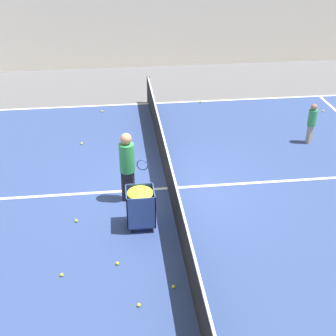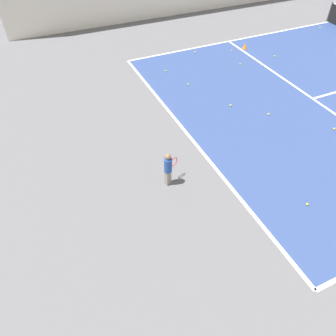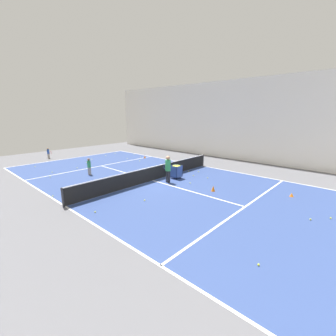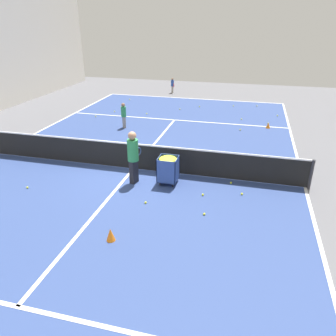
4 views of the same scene
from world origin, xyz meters
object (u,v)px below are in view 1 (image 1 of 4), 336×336
at_px(tennis_net, 168,171).
at_px(child_midcourt, 312,121).
at_px(ball_cart, 140,201).
at_px(coach_at_net, 127,163).

distance_m(tennis_net, child_midcourt, 5.10).
height_order(tennis_net, ball_cart, tennis_net).
distance_m(tennis_net, ball_cart, 1.73).
bearing_deg(tennis_net, child_midcourt, -64.96).
xyz_separation_m(coach_at_net, child_midcourt, (2.56, -5.64, -0.31)).
distance_m(child_midcourt, ball_cart, 6.55).
bearing_deg(coach_at_net, tennis_net, 39.73).
bearing_deg(child_midcourt, coach_at_net, -12.65).
height_order(child_midcourt, ball_cart, child_midcourt).
bearing_deg(coach_at_net, ball_cart, -60.54).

